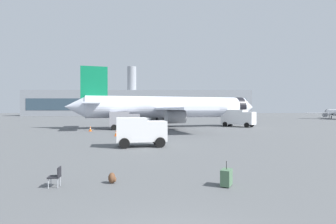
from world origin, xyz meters
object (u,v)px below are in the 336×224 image
object	(u,v)px
traveller_backpack	(112,178)
cargo_van	(141,130)
airplane_at_gate	(170,107)
gate_chair	(56,175)
fuel_truck	(238,117)
rolling_suitcase	(226,177)
safety_cone_mid	(90,129)
airplane_taxiing	(335,113)
safety_cone_near	(116,133)
service_truck	(124,120)

from	to	relation	value
traveller_backpack	cargo_van	bearing A→B (deg)	88.38
airplane_at_gate	gate_chair	size ratio (longest dim) A/B	40.93
fuel_truck	rolling_suitcase	bearing A→B (deg)	-106.70
safety_cone_mid	gate_chair	world-z (taller)	gate_chair
traveller_backpack	airplane_at_gate	bearing A→B (deg)	84.34
airplane_taxiing	safety_cone_near	size ratio (longest dim) A/B	27.18
service_truck	airplane_at_gate	bearing A→B (deg)	34.98
fuel_truck	cargo_van	xyz separation A→B (m)	(-16.12, -25.61, -0.32)
traveller_backpack	gate_chair	world-z (taller)	gate_chair
airplane_at_gate	fuel_truck	xyz separation A→B (m)	(12.85, 1.04, -1.88)
fuel_truck	safety_cone_near	size ratio (longest dim) A/B	8.49
rolling_suitcase	gate_chair	xyz separation A→B (m)	(-7.41, 0.05, 0.11)
traveller_backpack	gate_chair	distance (m)	2.39
airplane_at_gate	service_truck	world-z (taller)	airplane_at_gate
airplane_taxiing	safety_cone_mid	world-z (taller)	airplane_taxiing
cargo_van	rolling_suitcase	distance (m)	13.18
safety_cone_near	gate_chair	xyz separation A→B (m)	(1.12, -21.24, 0.14)
service_truck	traveller_backpack	size ratio (longest dim) A/B	10.58
service_truck	rolling_suitcase	distance (m)	32.85
safety_cone_mid	fuel_truck	bearing A→B (deg)	21.12
airplane_at_gate	rolling_suitcase	size ratio (longest dim) A/B	32.00
fuel_truck	airplane_taxiing	bearing A→B (deg)	41.07
cargo_van	airplane_at_gate	bearing A→B (deg)	82.44
safety_cone_mid	traveller_backpack	xyz separation A→B (m)	(8.49, -27.65, -0.16)
airplane_at_gate	traveller_backpack	bearing A→B (deg)	-95.66
airplane_at_gate	gate_chair	bearing A→B (deg)	-99.14
airplane_at_gate	safety_cone_mid	size ratio (longest dim) A/B	44.40
airplane_at_gate	traveller_backpack	distance (m)	36.57
safety_cone_near	safety_cone_mid	bearing A→B (deg)	126.05
rolling_suitcase	traveller_backpack	world-z (taller)	rolling_suitcase
safety_cone_near	safety_cone_mid	size ratio (longest dim) A/B	0.92
airplane_taxiing	traveller_backpack	world-z (taller)	airplane_taxiing
airplane_taxiing	safety_cone_near	world-z (taller)	airplane_taxiing
airplane_taxiing	fuel_truck	world-z (taller)	airplane_taxiing
safety_cone_near	rolling_suitcase	size ratio (longest dim) A/B	0.66
airplane_at_gate	safety_cone_near	size ratio (longest dim) A/B	48.28
airplane_at_gate	rolling_suitcase	distance (m)	36.99
airplane_at_gate	fuel_truck	size ratio (longest dim) A/B	5.69
airplane_taxiing	safety_cone_mid	distance (m)	83.72
cargo_van	safety_cone_mid	world-z (taller)	cargo_van
cargo_van	gate_chair	world-z (taller)	cargo_van
safety_cone_near	rolling_suitcase	distance (m)	22.93
cargo_van	rolling_suitcase	world-z (taller)	cargo_van
safety_cone_near	gate_chair	world-z (taller)	gate_chair
cargo_van	traveller_backpack	world-z (taller)	cargo_van
rolling_suitcase	traveller_backpack	distance (m)	5.12
fuel_truck	rolling_suitcase	xyz separation A→B (m)	(-11.36, -37.86, -1.38)
service_truck	traveller_backpack	xyz separation A→B (m)	(3.89, -31.00, -1.37)
gate_chair	service_truck	bearing A→B (deg)	92.86
safety_cone_mid	rolling_suitcase	xyz separation A→B (m)	(13.58, -28.23, -0.00)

